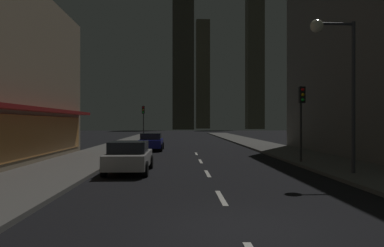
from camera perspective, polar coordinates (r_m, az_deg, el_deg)
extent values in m
cube|color=black|center=(39.78, -0.24, -3.30)|extent=(78.00, 136.00, 0.10)
cube|color=#605E59|center=(40.61, 9.69, -3.05)|extent=(4.00, 76.00, 0.15)
cube|color=#605E59|center=(40.16, -10.29, -3.09)|extent=(4.00, 76.00, 0.15)
cube|color=silver|center=(11.20, 4.68, -11.73)|extent=(0.16, 2.20, 0.01)
cube|color=silver|center=(16.30, 2.49, -8.00)|extent=(0.16, 2.20, 0.01)
cube|color=silver|center=(21.45, 1.37, -6.05)|extent=(0.16, 2.20, 0.01)
cube|color=silver|center=(26.62, 0.69, -4.85)|extent=(0.16, 2.20, 0.01)
cube|color=#D88C3F|center=(19.21, -25.76, -2.01)|extent=(0.10, 19.97, 2.20)
cube|color=maroon|center=(19.06, -24.66, 2.19)|extent=(0.90, 20.57, 0.20)
cube|color=#3E3B2F|center=(128.35, -1.42, 9.91)|extent=(7.41, 8.52, 48.38)
cube|color=brown|center=(148.96, 1.73, 7.78)|extent=(5.55, 5.63, 44.48)
cube|color=#524E3D|center=(141.39, 9.98, 11.84)|extent=(6.25, 6.39, 62.21)
cube|color=silver|center=(16.92, -9.98, -5.63)|extent=(1.80, 4.20, 0.65)
cube|color=black|center=(16.67, -10.07, -3.78)|extent=(1.64, 2.00, 0.55)
cylinder|color=black|center=(18.46, -12.10, -6.01)|extent=(0.22, 0.68, 0.68)
cylinder|color=black|center=(18.24, -6.61, -6.08)|extent=(0.22, 0.68, 0.68)
cylinder|color=black|center=(15.73, -13.88, -7.07)|extent=(0.22, 0.68, 0.68)
cylinder|color=black|center=(15.47, -7.43, -7.19)|extent=(0.22, 0.68, 0.68)
sphere|color=white|center=(19.01, -10.78, -4.85)|extent=(0.18, 0.18, 0.18)
sphere|color=white|center=(18.88, -7.46, -4.88)|extent=(0.18, 0.18, 0.18)
cube|color=navy|center=(30.13, -6.50, -3.12)|extent=(1.80, 4.20, 0.65)
cube|color=black|center=(29.90, -6.53, -2.07)|extent=(1.64, 2.00, 0.55)
cylinder|color=black|center=(31.62, -7.90, -3.47)|extent=(0.22, 0.68, 0.68)
cylinder|color=black|center=(31.49, -4.71, -3.48)|extent=(0.22, 0.68, 0.68)
cylinder|color=black|center=(28.84, -8.46, -3.81)|extent=(0.22, 0.68, 0.68)
cylinder|color=black|center=(28.70, -4.96, -3.83)|extent=(0.22, 0.68, 0.68)
sphere|color=white|center=(32.21, -7.20, -2.82)|extent=(0.18, 0.18, 0.18)
sphere|color=white|center=(32.13, -5.24, -2.83)|extent=(0.18, 0.18, 0.18)
cylinder|color=red|center=(30.58, -10.79, -3.43)|extent=(0.22, 0.22, 0.55)
sphere|color=red|center=(30.56, -10.79, -2.91)|extent=(0.21, 0.21, 0.21)
cylinder|color=red|center=(30.59, -10.79, -3.89)|extent=(0.30, 0.30, 0.06)
cylinder|color=red|center=(30.60, -11.08, -3.37)|extent=(0.10, 0.10, 0.10)
cylinder|color=red|center=(30.55, -10.49, -3.38)|extent=(0.10, 0.10, 0.10)
cylinder|color=#2D2D2D|center=(20.79, 16.97, -0.05)|extent=(0.12, 0.12, 4.20)
cube|color=black|center=(20.66, 17.15, 4.39)|extent=(0.32, 0.24, 0.90)
sphere|color=red|center=(20.56, 17.27, 5.19)|extent=(0.18, 0.18, 0.18)
sphere|color=#F2B20C|center=(20.54, 17.27, 4.41)|extent=(0.18, 0.18, 0.18)
sphere|color=#19D833|center=(20.52, 17.27, 3.63)|extent=(0.18, 0.18, 0.18)
cylinder|color=#2D2D2D|center=(42.79, -7.75, 0.02)|extent=(0.12, 0.12, 4.20)
cube|color=black|center=(42.62, -7.78, 2.17)|extent=(0.32, 0.24, 0.90)
sphere|color=red|center=(42.50, -7.80, 2.56)|extent=(0.18, 0.18, 0.18)
sphere|color=#F2B20C|center=(42.49, -7.80, 2.18)|extent=(0.18, 0.18, 0.18)
sphere|color=#19D833|center=(42.48, -7.80, 1.80)|extent=(0.18, 0.18, 0.18)
cylinder|color=#38383D|center=(16.86, 24.36, 3.82)|extent=(0.16, 0.16, 6.50)
cylinder|color=#38383D|center=(17.02, 21.87, 14.54)|extent=(1.60, 0.12, 0.12)
sphere|color=#FCF7CC|center=(16.70, 19.28, 14.48)|extent=(0.56, 0.56, 0.56)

